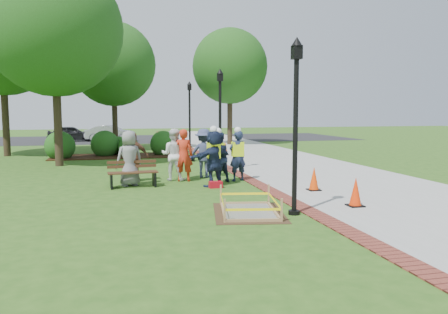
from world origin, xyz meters
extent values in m
plane|color=#285116|center=(0.00, 0.00, 0.00)|extent=(100.00, 100.00, 0.00)
cube|color=#9E9E99|center=(5.00, 10.00, 0.01)|extent=(6.00, 60.00, 0.02)
cube|color=maroon|center=(1.75, 10.00, 0.01)|extent=(0.50, 60.00, 0.03)
cube|color=#381E0F|center=(-3.00, 12.00, 0.02)|extent=(7.00, 3.00, 0.05)
cube|color=black|center=(0.00, 27.00, 0.00)|extent=(36.00, 12.00, 0.01)
cube|color=#47331E|center=(0.22, -2.58, 0.00)|extent=(2.09, 2.57, 0.01)
cube|color=gray|center=(0.22, -2.58, 0.02)|extent=(1.51, 1.99, 0.04)
cube|color=tan|center=(0.22, -2.58, 0.04)|extent=(1.65, 2.13, 0.08)
cube|color=tan|center=(0.22, -2.58, 0.28)|extent=(1.68, 2.16, 0.55)
cube|color=yellow|center=(0.22, -2.58, 0.30)|extent=(1.63, 2.11, 0.06)
cube|color=#50301B|center=(-2.45, 1.81, 0.50)|extent=(1.66, 0.60, 0.04)
cube|color=#50301B|center=(-2.47, 2.07, 0.75)|extent=(1.62, 0.17, 0.26)
cube|color=black|center=(-2.45, 1.81, 0.24)|extent=(1.51, 0.66, 0.48)
cube|color=brown|center=(0.11, 8.60, 0.42)|extent=(1.44, 0.79, 0.04)
cube|color=brown|center=(0.05, 8.82, 0.64)|extent=(1.34, 0.43, 0.22)
cube|color=black|center=(0.11, 8.60, 0.20)|extent=(1.33, 0.80, 0.41)
cube|color=black|center=(3.15, -2.60, 0.03)|extent=(0.40, 0.40, 0.05)
cone|color=#F53407|center=(3.15, -2.60, 0.42)|extent=(0.32, 0.32, 0.74)
cube|color=black|center=(3.09, -0.19, 0.03)|extent=(0.39, 0.39, 0.05)
cone|color=#F54107|center=(3.09, -0.19, 0.41)|extent=(0.30, 0.30, 0.71)
cube|color=black|center=(2.98, 11.16, 0.03)|extent=(0.39, 0.39, 0.05)
cone|color=#FF4008|center=(2.98, 11.16, 0.41)|extent=(0.30, 0.30, 0.71)
cube|color=#B40D1B|center=(0.18, 1.06, 0.11)|extent=(0.44, 0.25, 0.21)
cylinder|color=black|center=(1.25, -3.00, 1.90)|extent=(0.12, 0.12, 3.80)
cube|color=black|center=(1.25, -3.00, 3.90)|extent=(0.22, 0.22, 0.32)
cone|color=black|center=(1.25, -3.00, 4.15)|extent=(0.28, 0.28, 0.22)
cylinder|color=black|center=(1.25, -3.00, 0.05)|extent=(0.28, 0.28, 0.10)
cylinder|color=black|center=(1.25, 5.00, 1.90)|extent=(0.12, 0.12, 3.80)
cube|color=black|center=(1.25, 5.00, 3.90)|extent=(0.22, 0.22, 0.32)
cone|color=black|center=(1.25, 5.00, 4.15)|extent=(0.28, 0.28, 0.22)
cylinder|color=black|center=(1.25, 5.00, 0.05)|extent=(0.28, 0.28, 0.10)
cylinder|color=black|center=(1.25, 13.00, 1.90)|extent=(0.12, 0.12, 3.80)
cube|color=black|center=(1.25, 13.00, 3.90)|extent=(0.22, 0.22, 0.32)
cone|color=black|center=(1.25, 13.00, 4.15)|extent=(0.28, 0.28, 0.22)
cylinder|color=black|center=(1.25, 13.00, 0.05)|extent=(0.28, 0.28, 0.10)
cylinder|color=#3D2D1E|center=(-5.57, 8.39, 2.55)|extent=(0.36, 0.36, 5.09)
sphere|color=#214714|center=(-5.57, 8.39, 6.18)|extent=(6.06, 6.06, 6.06)
cylinder|color=#3D2D1E|center=(-3.09, 15.88, 2.24)|extent=(0.34, 0.34, 4.48)
sphere|color=#214714|center=(-3.09, 15.88, 5.44)|extent=(5.27, 5.27, 5.27)
cylinder|color=#3D2D1E|center=(5.22, 18.88, 2.39)|extent=(0.38, 0.38, 4.77)
sphere|color=#214714|center=(5.22, 18.88, 5.79)|extent=(5.54, 5.54, 5.54)
cylinder|color=#3D2D1E|center=(-8.97, 13.68, 2.74)|extent=(0.37, 0.37, 5.47)
sphere|color=#214714|center=(-8.97, 13.68, 6.64)|extent=(6.58, 6.58, 6.58)
sphere|color=#214714|center=(-5.91, 11.55, 0.00)|extent=(1.57, 1.57, 1.57)
sphere|color=#214714|center=(-3.64, 12.35, 0.00)|extent=(1.55, 1.55, 1.55)
sphere|color=#214714|center=(-2.37, 12.02, 0.00)|extent=(1.17, 1.17, 1.17)
sphere|color=#214714|center=(-0.41, 12.18, 0.00)|extent=(1.51, 1.51, 1.51)
sphere|color=#214714|center=(-2.88, 13.18, 0.00)|extent=(1.13, 1.13, 1.13)
imported|color=gray|center=(-2.55, 2.14, 0.93)|extent=(0.69, 0.55, 1.86)
imported|color=red|center=(-0.65, 2.66, 0.94)|extent=(0.68, 0.53, 1.88)
imported|color=white|center=(-0.96, 2.92, 0.94)|extent=(0.70, 0.59, 1.88)
imported|color=brown|center=(-2.36, 3.02, 0.88)|extent=(0.61, 0.44, 1.76)
imported|color=#394164|center=(0.24, 3.39, 0.93)|extent=(0.68, 0.55, 1.85)
imported|color=#191D42|center=(0.19, 1.39, 0.94)|extent=(0.72, 0.66, 1.88)
cube|color=#CDF814|center=(0.19, 1.39, 1.21)|extent=(0.42, 0.26, 0.52)
sphere|color=white|center=(0.19, 1.39, 1.91)|extent=(0.25, 0.25, 0.25)
imported|color=#182840|center=(1.26, 2.26, 0.90)|extent=(0.65, 0.50, 1.81)
cube|color=#CDF814|center=(1.26, 2.26, 1.16)|extent=(0.42, 0.26, 0.52)
sphere|color=white|center=(1.26, 2.26, 1.83)|extent=(0.25, 0.25, 0.25)
imported|color=#191C41|center=(0.51, 2.09, 0.89)|extent=(0.67, 0.56, 1.78)
cube|color=#CDF814|center=(0.51, 2.09, 1.14)|extent=(0.42, 0.26, 0.52)
sphere|color=white|center=(0.51, 2.09, 1.81)|extent=(0.25, 0.25, 0.25)
imported|color=#28272A|center=(-6.69, 25.17, 0.00)|extent=(2.41, 4.52, 1.41)
imported|color=#A8A8AD|center=(-3.52, 24.47, 0.00)|extent=(2.95, 4.78, 1.45)
camera|label=1|loc=(-2.88, -12.78, 2.53)|focal=35.00mm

